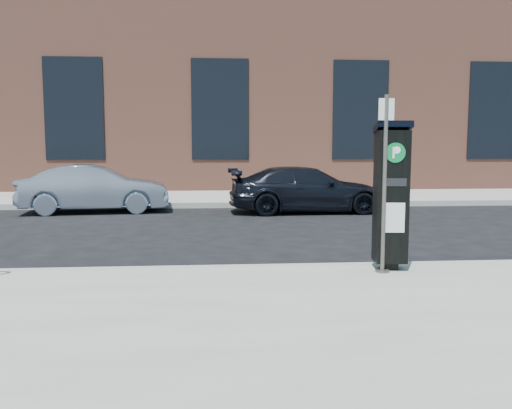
{
  "coord_description": "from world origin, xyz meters",
  "views": [
    {
      "loc": [
        -0.24,
        -7.23,
        1.8
      ],
      "look_at": [
        0.37,
        0.5,
        0.93
      ],
      "focal_mm": 38.0,
      "sensor_mm": 36.0,
      "label": 1
    }
  ],
  "objects": [
    {
      "name": "sidewalk_far",
      "position": [
        0.0,
        14.0,
        0.07
      ],
      "size": [
        60.0,
        12.0,
        0.15
      ],
      "primitive_type": "cube",
      "color": "gray",
      "rests_on": "ground"
    },
    {
      "name": "building",
      "position": [
        -0.0,
        17.0,
        4.15
      ],
      "size": [
        28.0,
        10.05,
        8.25
      ],
      "color": "#925542",
      "rests_on": "ground"
    },
    {
      "name": "car_silver",
      "position": [
        -3.36,
        7.26,
        0.63
      ],
      "size": [
        3.92,
        1.71,
        1.25
      ],
      "primitive_type": "imported",
      "rotation": [
        0.0,
        0.0,
        1.67
      ],
      "color": "gray",
      "rests_on": "ground"
    },
    {
      "name": "parking_kiosk",
      "position": [
        2.07,
        -0.35,
        1.14
      ],
      "size": [
        0.48,
        0.43,
        1.94
      ],
      "rotation": [
        0.0,
        0.0,
        -0.09
      ],
      "color": "black",
      "rests_on": "sidewalk_near"
    },
    {
      "name": "ground",
      "position": [
        0.0,
        0.0,
        0.0
      ],
      "size": [
        120.0,
        120.0,
        0.0
      ],
      "primitive_type": "plane",
      "color": "black",
      "rests_on": "ground"
    },
    {
      "name": "curb_far",
      "position": [
        0.0,
        8.02,
        0.07
      ],
      "size": [
        60.0,
        0.12,
        0.16
      ],
      "primitive_type": "cube",
      "color": "#9E9B93",
      "rests_on": "ground"
    },
    {
      "name": "curb_near",
      "position": [
        0.0,
        -0.02,
        0.07
      ],
      "size": [
        60.0,
        0.12,
        0.16
      ],
      "primitive_type": "cube",
      "color": "#9E9B93",
      "rests_on": "ground"
    },
    {
      "name": "car_dark",
      "position": [
        2.22,
        6.87,
        0.6
      ],
      "size": [
        4.2,
        1.82,
        1.2
      ],
      "primitive_type": "imported",
      "rotation": [
        0.0,
        0.0,
        1.6
      ],
      "color": "black",
      "rests_on": "ground"
    },
    {
      "name": "sign_pole",
      "position": [
        1.92,
        -0.52,
        1.27
      ],
      "size": [
        0.2,
        0.18,
        2.26
      ],
      "rotation": [
        0.0,
        0.0,
        0.03
      ],
      "color": "#56514B",
      "rests_on": "sidewalk_near"
    }
  ]
}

